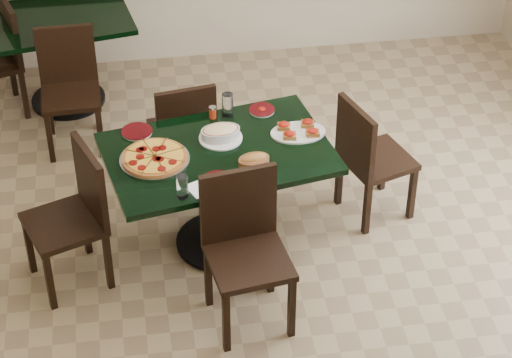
{
  "coord_description": "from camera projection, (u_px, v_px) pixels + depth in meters",
  "views": [
    {
      "loc": [
        -0.8,
        -4.65,
        4.35
      ],
      "look_at": [
        -0.11,
        0.0,
        0.74
      ],
      "focal_mm": 70.0,
      "sensor_mm": 36.0,
      "label": 1
    }
  ],
  "objects": [
    {
      "name": "main_table",
      "position": [
        219.0,
        174.0,
        6.25
      ],
      "size": [
        1.51,
        1.13,
        0.75
      ],
      "rotation": [
        0.0,
        0.0,
        0.19
      ],
      "color": "black",
      "rests_on": "floor"
    },
    {
      "name": "pepper_shaker",
      "position": [
        213.0,
        112.0,
        6.4
      ],
      "size": [
        0.05,
        0.05,
        0.08
      ],
      "color": "#B33313",
      "rests_on": "main_table"
    },
    {
      "name": "chair_near",
      "position": [
        244.0,
        241.0,
        5.78
      ],
      "size": [
        0.52,
        0.52,
        0.98
      ],
      "rotation": [
        0.0,
        0.0,
        0.15
      ],
      "color": "black",
      "rests_on": "floor"
    },
    {
      "name": "bread_basket",
      "position": [
        254.0,
        161.0,
        5.99
      ],
      "size": [
        0.22,
        0.17,
        0.09
      ],
      "rotation": [
        0.0,
        0.0,
        0.22
      ],
      "color": "brown",
      "rests_on": "main_table"
    },
    {
      "name": "chair_left",
      "position": [
        76.0,
        210.0,
        6.04
      ],
      "size": [
        0.56,
        0.56,
        0.94
      ],
      "rotation": [
        0.0,
        0.0,
        -1.21
      ],
      "color": "black",
      "rests_on": "floor"
    },
    {
      "name": "bruschetta_platter",
      "position": [
        298.0,
        131.0,
        6.27
      ],
      "size": [
        0.36,
        0.25,
        0.05
      ],
      "rotation": [
        0.0,
        0.0,
        0.01
      ],
      "color": "silver",
      "rests_on": "main_table"
    },
    {
      "name": "back_chair_left",
      "position": [
        0.0,
        52.0,
        7.56
      ],
      "size": [
        0.53,
        0.53,
        0.92
      ],
      "rotation": [
        0.0,
        0.0,
        -1.27
      ],
      "color": "black",
      "rests_on": "floor"
    },
    {
      "name": "back_chair_near",
      "position": [
        69.0,
        82.0,
        7.24
      ],
      "size": [
        0.43,
        0.43,
        0.9
      ],
      "rotation": [
        0.0,
        0.0,
        0.03
      ],
      "color": "black",
      "rests_on": "floor"
    },
    {
      "name": "chair_right",
      "position": [
        368.0,
        154.0,
        6.54
      ],
      "size": [
        0.53,
        0.53,
        0.89
      ],
      "rotation": [
        0.0,
        0.0,
        1.9
      ],
      "color": "black",
      "rests_on": "floor"
    },
    {
      "name": "back_table",
      "position": [
        61.0,
        43.0,
        7.64
      ],
      "size": [
        1.19,
        0.95,
        0.75
      ],
      "rotation": [
        0.0,
        0.0,
        0.17
      ],
      "color": "black",
      "rests_on": "floor"
    },
    {
      "name": "water_glass_b",
      "position": [
        182.0,
        187.0,
        5.74
      ],
      "size": [
        0.07,
        0.07,
        0.15
      ],
      "primitive_type": "cylinder",
      "color": "white",
      "rests_on": "main_table"
    },
    {
      "name": "lasagna_casserole",
      "position": [
        221.0,
        133.0,
        6.21
      ],
      "size": [
        0.27,
        0.27,
        0.09
      ],
      "rotation": [
        0.0,
        0.0,
        0.12
      ],
      "color": "silver",
      "rests_on": "main_table"
    },
    {
      "name": "napkin_setting",
      "position": [
        202.0,
        188.0,
        5.84
      ],
      "size": [
        0.2,
        0.2,
        0.01
      ],
      "rotation": [
        0.0,
        0.0,
        0.43
      ],
      "color": "white",
      "rests_on": "main_table"
    },
    {
      "name": "floor",
      "position": [
        272.0,
        269.0,
        6.39
      ],
      "size": [
        5.5,
        5.5,
        0.0
      ],
      "primitive_type": "plane",
      "color": "olive",
      "rests_on": "ground"
    },
    {
      "name": "water_glass_a",
      "position": [
        228.0,
        105.0,
        6.41
      ],
      "size": [
        0.07,
        0.07,
        0.16
      ],
      "primitive_type": "cylinder",
      "color": "white",
      "rests_on": "main_table"
    },
    {
      "name": "chair_far",
      "position": [
        184.0,
        130.0,
        6.78
      ],
      "size": [
        0.47,
        0.47,
        0.88
      ],
      "rotation": [
        0.0,
        0.0,
        3.3
      ],
      "color": "black",
      "rests_on": "floor"
    },
    {
      "name": "side_plate_near",
      "position": [
        218.0,
        181.0,
        5.89
      ],
      "size": [
        0.2,
        0.2,
        0.02
      ],
      "rotation": [
        0.0,
        0.0,
        0.56
      ],
      "color": "silver",
      "rests_on": "main_table"
    },
    {
      "name": "side_plate_far_r",
      "position": [
        262.0,
        110.0,
        6.49
      ],
      "size": [
        0.17,
        0.17,
        0.03
      ],
      "rotation": [
        0.0,
        0.0,
        -0.0
      ],
      "color": "silver",
      "rests_on": "main_table"
    },
    {
      "name": "pepperoni_pizza",
      "position": [
        155.0,
        158.0,
        6.05
      ],
      "size": [
        0.43,
        0.43,
        0.04
      ],
      "rotation": [
        0.0,
        0.0,
        0.31
      ],
      "color": "#B4B4BC",
      "rests_on": "main_table"
    },
    {
      "name": "side_plate_far_l",
      "position": [
        137.0,
        132.0,
        6.29
      ],
      "size": [
        0.2,
        0.2,
        0.02
      ],
      "rotation": [
        0.0,
        0.0,
        -0.04
      ],
      "color": "silver",
      "rests_on": "main_table"
    }
  ]
}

